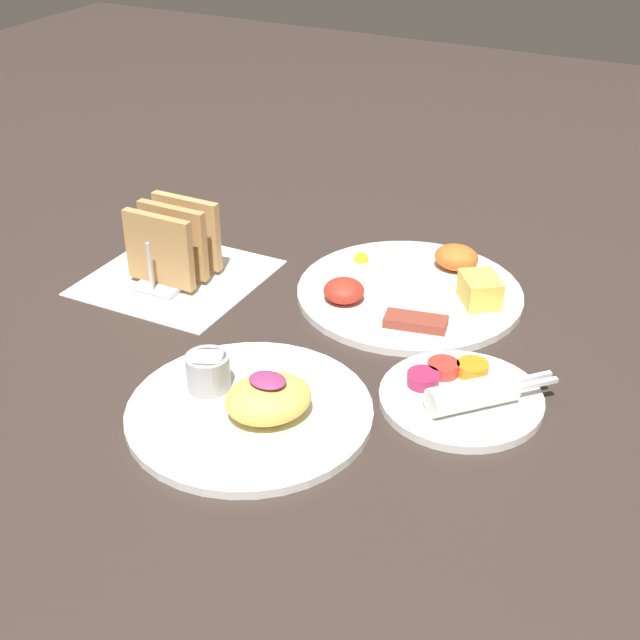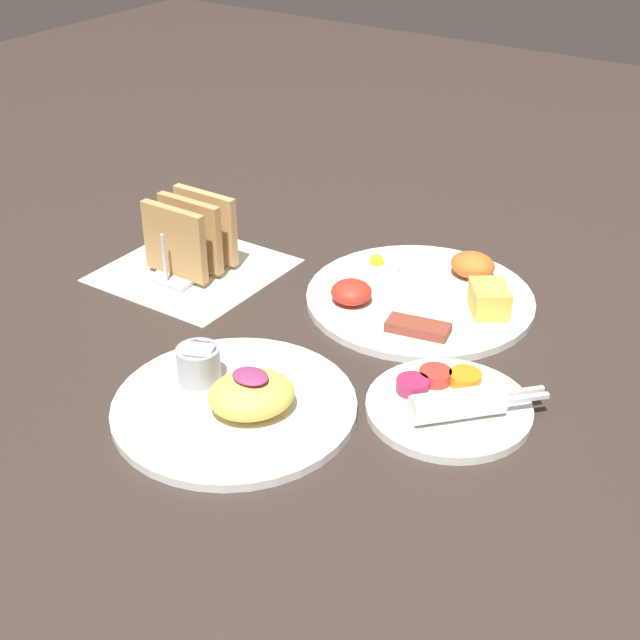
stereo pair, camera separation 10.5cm
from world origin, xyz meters
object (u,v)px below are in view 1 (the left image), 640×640
Objects in this scene: plate_breakfast at (413,289)px; plate_foreground at (250,404)px; toast_rack at (174,244)px; plate_condiments at (462,395)px.

plate_foreground reaches higher than plate_breakfast.
plate_foreground is 0.33m from toast_rack.
plate_breakfast is at bearing 124.65° from plate_condiments.
plate_condiments is at bearing -55.35° from plate_breakfast.
plate_breakfast is at bearing 80.18° from plate_foreground.
plate_breakfast is 1.64× the size of plate_condiments.
toast_rack is (-0.44, 0.10, 0.04)m from plate_condiments.
plate_foreground reaches higher than plate_condiments.
plate_foreground is (-0.19, -0.12, 0.00)m from plate_condiments.
plate_breakfast is 0.32m from toast_rack.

